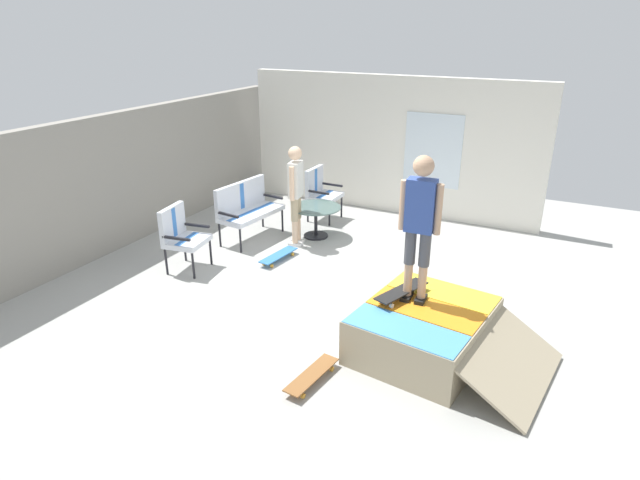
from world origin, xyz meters
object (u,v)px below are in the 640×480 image
Objects in this scene: patio_bench at (246,205)px; patio_chair_near_house at (320,189)px; skateboard_on_ramp at (402,291)px; skateboard_by_bench at (278,256)px; skateboard_spare at (312,375)px; patio_chair_by_wall at (180,232)px; person_skater at (420,219)px; person_watching at (296,188)px; patio_table at (316,215)px; skate_ramp at (426,331)px.

patio_bench and patio_chair_near_house have the same top height.
skateboard_on_ramp is at bearing -140.63° from patio_chair_near_house.
patio_bench is at bearing 58.78° from skateboard_by_bench.
patio_chair_by_wall is at bearing 62.42° from skateboard_spare.
skateboard_spare is (-1.26, 0.71, -1.51)m from person_skater.
skateboard_spare is at bearing -148.60° from person_watching.
patio_chair_by_wall is 1.13× the size of patio_table.
patio_chair_near_house is 1.41m from person_watching.
patio_chair_by_wall is 0.59× the size of person_skater.
patio_chair_near_house is 1.13× the size of patio_table.
patio_chair_near_house is (3.57, 3.19, 0.33)m from skate_ramp.
patio_table is at bearing -3.25° from skateboard_by_bench.
skate_ramp is 2.23× the size of patio_chair_near_house.
patio_bench is at bearing 98.86° from person_watching.
patio_chair_by_wall is at bearing 163.60° from patio_chair_near_house.
person_watching reaches higher than skateboard_by_bench.
patio_chair_near_house reaches higher than skateboard_on_ramp.
patio_chair_near_house is 0.59× the size of person_watching.
patio_table is 1.10× the size of skateboard_spare.
skate_ramp is 0.54m from skateboard_on_ramp.
patio_chair_by_wall is 2.07m from person_watching.
patio_chair_by_wall is 1.61m from skateboard_by_bench.
skate_ramp is at bearing -138.25° from patio_chair_near_house.
skate_ramp is 2.53× the size of patio_table.
person_watching is at bearing -81.14° from patio_bench.
skate_ramp is 1.75× the size of patio_bench.
person_skater is (-1.94, -3.68, 0.98)m from patio_bench.
skate_ramp is 4.13m from patio_chair_by_wall.
skateboard_spare is (-4.68, -2.26, -0.53)m from patio_chair_near_house.
person_skater reaches higher than patio_chair_near_house.
patio_chair_near_house is 4.63m from person_skater.
person_skater is (-2.53, -2.60, 1.19)m from patio_table.
patio_table is at bearing -61.01° from patio_bench.
patio_chair_near_house is (1.48, -0.71, -0.00)m from patio_bench.
skateboard_on_ramp is (-0.40, -3.72, 0.04)m from patio_chair_by_wall.
patio_bench is at bearing -6.57° from patio_chair_by_wall.
person_skater is (0.15, 0.22, 1.31)m from skate_ramp.
person_watching is 2.12× the size of skateboard_spare.
patio_chair_near_house is at bearing 39.37° from skateboard_on_ramp.
skateboard_by_bench is at bearing -173.88° from person_watching.
patio_chair_by_wall reaches higher than skate_ramp.
patio_chair_by_wall is (-1.55, 0.18, -0.00)m from patio_bench.
skateboard_on_ramp is (1.24, -0.57, 0.57)m from skateboard_spare.
person_skater is 2.13× the size of skateboard_by_bench.
patio_bench is at bearing 62.28° from person_skater.
skate_ramp is 1.34m from person_skater.
person_watching is 0.99× the size of person_skater.
skateboard_on_ramp reaches higher than skateboard_spare.
skateboard_on_ramp is at bearing -24.52° from skateboard_spare.
skate_ramp is 4.44m from patio_bench.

